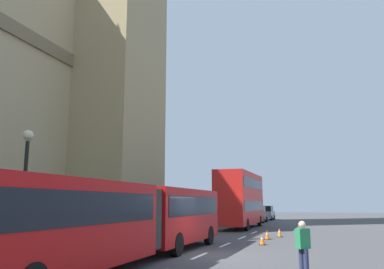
{
  "coord_description": "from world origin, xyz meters",
  "views": [
    {
      "loc": [
        -16.62,
        -5.16,
        2.24
      ],
      "look_at": [
        11.09,
        4.22,
        7.47
      ],
      "focal_mm": 35.85,
      "sensor_mm": 36.0,
      "label": 1
    }
  ],
  "objects_px": {
    "articulated_bus": "(132,216)",
    "traffic_cone_west": "(262,240)",
    "double_decker_bus": "(241,198)",
    "sedan_lead": "(257,214)",
    "street_lamp": "(25,183)",
    "sedan_trailing": "(266,213)",
    "traffic_cone_east": "(279,233)",
    "pedestrian_near_cones": "(303,247)",
    "traffic_cone_middle": "(267,235)"
  },
  "relations": [
    {
      "from": "articulated_bus",
      "to": "traffic_cone_west",
      "type": "relative_size",
      "value": 28.75
    },
    {
      "from": "double_decker_bus",
      "to": "sedan_lead",
      "type": "relative_size",
      "value": 2.42
    },
    {
      "from": "street_lamp",
      "to": "sedan_trailing",
      "type": "bearing_deg",
      "value": -6.26
    },
    {
      "from": "sedan_lead",
      "to": "sedan_trailing",
      "type": "relative_size",
      "value": 1.0
    },
    {
      "from": "traffic_cone_east",
      "to": "pedestrian_near_cones",
      "type": "bearing_deg",
      "value": -171.05
    },
    {
      "from": "articulated_bus",
      "to": "double_decker_bus",
      "type": "distance_m",
      "value": 21.24
    },
    {
      "from": "sedan_trailing",
      "to": "traffic_cone_middle",
      "type": "relative_size",
      "value": 7.59
    },
    {
      "from": "double_decker_bus",
      "to": "traffic_cone_middle",
      "type": "relative_size",
      "value": 18.32
    },
    {
      "from": "sedan_trailing",
      "to": "articulated_bus",
      "type": "bearing_deg",
      "value": -179.76
    },
    {
      "from": "articulated_bus",
      "to": "traffic_cone_east",
      "type": "bearing_deg",
      "value": -18.04
    },
    {
      "from": "articulated_bus",
      "to": "sedan_trailing",
      "type": "relative_size",
      "value": 3.79
    },
    {
      "from": "traffic_cone_west",
      "to": "traffic_cone_east",
      "type": "distance_m",
      "value": 5.33
    },
    {
      "from": "traffic_cone_west",
      "to": "double_decker_bus",
      "type": "bearing_deg",
      "value": 16.12
    },
    {
      "from": "traffic_cone_west",
      "to": "street_lamp",
      "type": "height_order",
      "value": "street_lamp"
    },
    {
      "from": "articulated_bus",
      "to": "double_decker_bus",
      "type": "height_order",
      "value": "double_decker_bus"
    },
    {
      "from": "traffic_cone_middle",
      "to": "pedestrian_near_cones",
      "type": "bearing_deg",
      "value": -167.15
    },
    {
      "from": "sedan_lead",
      "to": "street_lamp",
      "type": "height_order",
      "value": "street_lamp"
    },
    {
      "from": "articulated_bus",
      "to": "traffic_cone_middle",
      "type": "xyz_separation_m",
      "value": [
        10.95,
        -3.72,
        -1.46
      ]
    },
    {
      "from": "traffic_cone_east",
      "to": "street_lamp",
      "type": "distance_m",
      "value": 16.7
    },
    {
      "from": "articulated_bus",
      "to": "double_decker_bus",
      "type": "relative_size",
      "value": 1.57
    },
    {
      "from": "sedan_lead",
      "to": "traffic_cone_middle",
      "type": "height_order",
      "value": "sedan_lead"
    },
    {
      "from": "traffic_cone_west",
      "to": "traffic_cone_middle",
      "type": "bearing_deg",
      "value": 3.14
    },
    {
      "from": "sedan_lead",
      "to": "traffic_cone_middle",
      "type": "xyz_separation_m",
      "value": [
        -20.9,
        -3.96,
        -0.63
      ]
    },
    {
      "from": "traffic_cone_middle",
      "to": "traffic_cone_east",
      "type": "distance_m",
      "value": 2.16
    },
    {
      "from": "sedan_trailing",
      "to": "street_lamp",
      "type": "relative_size",
      "value": 0.83
    },
    {
      "from": "sedan_lead",
      "to": "traffic_cone_east",
      "type": "relative_size",
      "value": 7.59
    },
    {
      "from": "sedan_lead",
      "to": "double_decker_bus",
      "type": "bearing_deg",
      "value": -178.71
    },
    {
      "from": "articulated_bus",
      "to": "street_lamp",
      "type": "relative_size",
      "value": 3.16
    },
    {
      "from": "sedan_lead",
      "to": "street_lamp",
      "type": "xyz_separation_m",
      "value": [
        -32.75,
        4.27,
        2.14
      ]
    },
    {
      "from": "street_lamp",
      "to": "pedestrian_near_cones",
      "type": "bearing_deg",
      "value": -91.3
    },
    {
      "from": "sedan_lead",
      "to": "traffic_cone_west",
      "type": "distance_m",
      "value": 24.48
    },
    {
      "from": "traffic_cone_west",
      "to": "sedan_trailing",
      "type": "bearing_deg",
      "value": 7.48
    },
    {
      "from": "double_decker_bus",
      "to": "traffic_cone_east",
      "type": "bearing_deg",
      "value": -152.53
    },
    {
      "from": "traffic_cone_middle",
      "to": "street_lamp",
      "type": "bearing_deg",
      "value": 145.25
    },
    {
      "from": "street_lamp",
      "to": "traffic_cone_east",
      "type": "bearing_deg",
      "value": -32.11
    },
    {
      "from": "traffic_cone_east",
      "to": "sedan_trailing",
      "type": "bearing_deg",
      "value": 9.76
    },
    {
      "from": "articulated_bus",
      "to": "sedan_lead",
      "type": "xyz_separation_m",
      "value": [
        31.84,
        0.24,
        -0.83
      ]
    },
    {
      "from": "traffic_cone_middle",
      "to": "articulated_bus",
      "type": "bearing_deg",
      "value": 161.23
    },
    {
      "from": "sedan_trailing",
      "to": "pedestrian_near_cones",
      "type": "distance_m",
      "value": 40.4
    },
    {
      "from": "traffic_cone_west",
      "to": "traffic_cone_east",
      "type": "bearing_deg",
      "value": -3.76
    },
    {
      "from": "traffic_cone_west",
      "to": "pedestrian_near_cones",
      "type": "distance_m",
      "value": 9.27
    },
    {
      "from": "articulated_bus",
      "to": "pedestrian_near_cones",
      "type": "relative_size",
      "value": 9.87
    },
    {
      "from": "articulated_bus",
      "to": "sedan_lead",
      "type": "relative_size",
      "value": 3.79
    },
    {
      "from": "sedan_lead",
      "to": "traffic_cone_middle",
      "type": "relative_size",
      "value": 7.59
    },
    {
      "from": "traffic_cone_middle",
      "to": "traffic_cone_east",
      "type": "xyz_separation_m",
      "value": [
        2.09,
        -0.53,
        0.0
      ]
    },
    {
      "from": "traffic_cone_middle",
      "to": "pedestrian_near_cones",
      "type": "distance_m",
      "value": 12.44
    },
    {
      "from": "traffic_cone_west",
      "to": "street_lamp",
      "type": "distance_m",
      "value": 12.36
    },
    {
      "from": "double_decker_bus",
      "to": "sedan_trailing",
      "type": "distance_m",
      "value": 17.56
    },
    {
      "from": "pedestrian_near_cones",
      "to": "sedan_lead",
      "type": "bearing_deg",
      "value": 11.52
    },
    {
      "from": "sedan_lead",
      "to": "street_lamp",
      "type": "distance_m",
      "value": 33.1
    }
  ]
}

